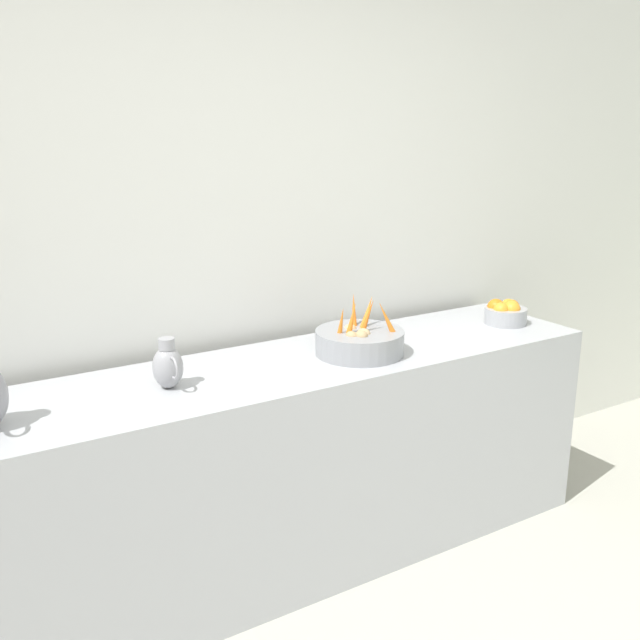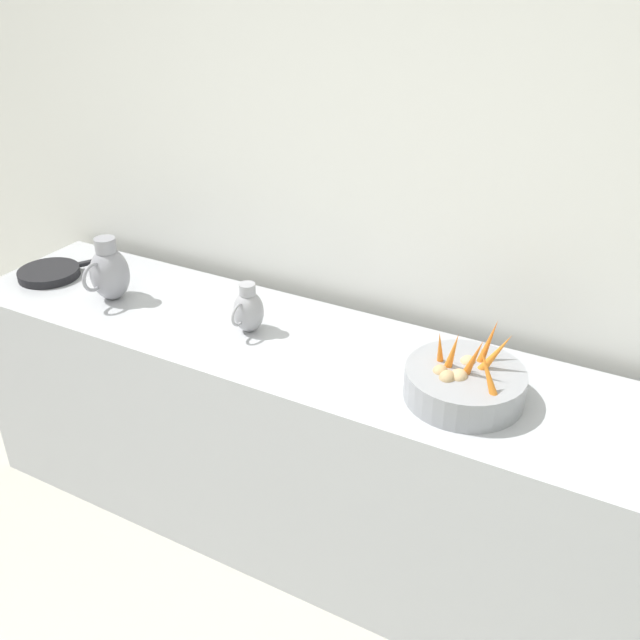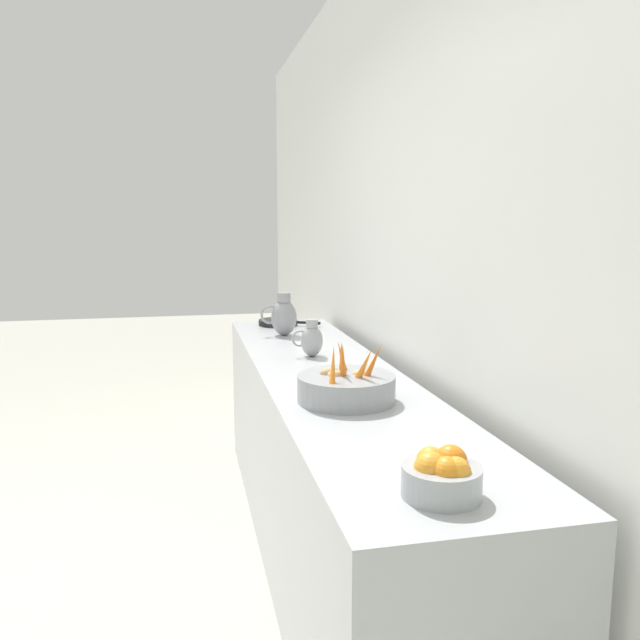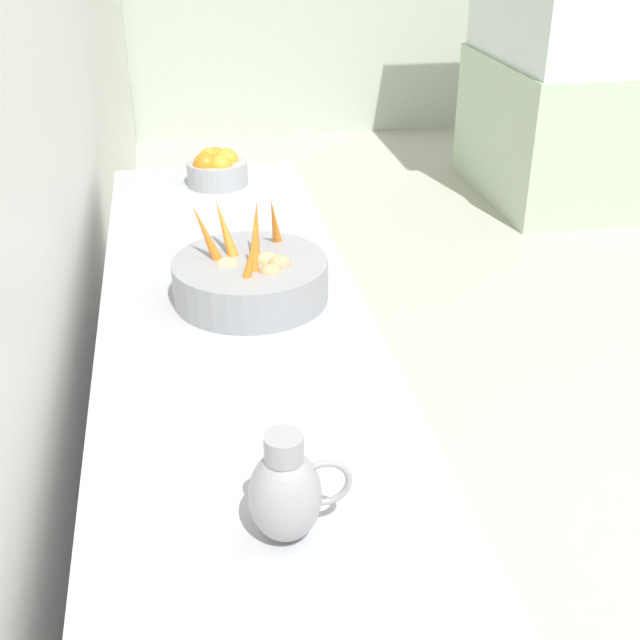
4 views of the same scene
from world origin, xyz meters
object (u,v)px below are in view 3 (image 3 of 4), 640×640
metal_pitcher_short (311,340)px  skillet_on_counter (279,322)px  vegetable_colander (346,387)px  metal_pitcher_tall (284,316)px  orange_bowl (442,475)px

metal_pitcher_short → skillet_on_counter: (0.02, -0.98, -0.07)m
metal_pitcher_short → skillet_on_counter: 0.98m
vegetable_colander → skillet_on_counter: (-0.02, -1.79, -0.04)m
vegetable_colander → skillet_on_counter: vegetable_colander is taller
vegetable_colander → skillet_on_counter: size_ratio=0.97×
vegetable_colander → metal_pitcher_tall: size_ratio=1.46×
vegetable_colander → metal_pitcher_short: size_ratio=1.98×
orange_bowl → metal_pitcher_tall: 2.28m
vegetable_colander → orange_bowl: vegetable_colander is taller
vegetable_colander → metal_pitcher_short: vegetable_colander is taller
metal_pitcher_tall → orange_bowl: bearing=90.6°
vegetable_colander → metal_pitcher_tall: (0.01, -1.42, 0.06)m
orange_bowl → metal_pitcher_tall: size_ratio=0.79×
orange_bowl → metal_pitcher_short: bearing=-90.6°
orange_bowl → metal_pitcher_tall: (0.03, -2.28, 0.06)m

